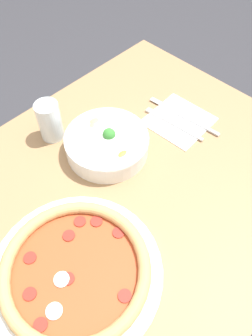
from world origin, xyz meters
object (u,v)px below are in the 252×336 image
object	(u,v)px
bowl	(107,143)
fork	(174,124)
knife	(187,118)
glass	(50,121)
pizza	(75,270)

from	to	relation	value
bowl	fork	size ratio (longest dim) A/B	1.14
knife	fork	bearing A→B (deg)	75.26
knife	glass	bearing A→B (deg)	49.15
knife	glass	world-z (taller)	glass
fork	glass	bearing A→B (deg)	45.72
knife	glass	size ratio (longest dim) A/B	2.10
pizza	fork	distance (m)	0.47
bowl	knife	xyz separation A→B (m)	(0.23, -0.08, -0.03)
glass	pizza	bearing A→B (deg)	-121.47
fork	knife	bearing A→B (deg)	-104.74
bowl	glass	bearing A→B (deg)	113.75
fork	knife	xyz separation A→B (m)	(0.04, -0.01, -0.00)
bowl	glass	world-z (taller)	glass
fork	knife	size ratio (longest dim) A/B	0.82
knife	glass	distance (m)	0.37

